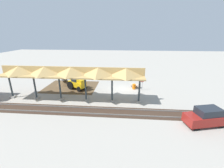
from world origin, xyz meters
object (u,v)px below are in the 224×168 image
at_px(stop_sign, 142,81).
at_px(distant_parked_car, 206,117).
at_px(backhoe, 77,82).
at_px(concrete_pipe, 136,85).
at_px(traffic_barrel, 134,87).

relative_size(stop_sign, distant_parked_car, 0.49).
bearing_deg(distant_parked_car, backhoe, -29.10).
xyz_separation_m(stop_sign, backhoe, (11.14, 0.38, -0.32)).
bearing_deg(concrete_pipe, stop_sign, 125.89).
distance_m(stop_sign, distant_parked_car, 11.17).
bearing_deg(backhoe, stop_sign, -178.06).
bearing_deg(stop_sign, traffic_barrel, -19.95).
relative_size(stop_sign, concrete_pipe, 1.29).
bearing_deg(concrete_pipe, distant_parked_car, 120.65).
height_order(stop_sign, distant_parked_car, stop_sign).
xyz_separation_m(backhoe, concrete_pipe, (-10.19, -1.68, -0.88)).
xyz_separation_m(backhoe, traffic_barrel, (-9.83, -0.85, -0.81)).
distance_m(backhoe, traffic_barrel, 9.90).
bearing_deg(concrete_pipe, traffic_barrel, 66.08).
xyz_separation_m(backhoe, distant_parked_car, (-16.69, 9.29, -0.28)).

